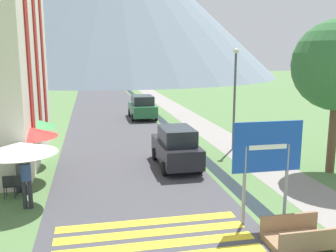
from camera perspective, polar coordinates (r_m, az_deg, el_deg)
The scene contains 19 objects.
ground_plane at distance 27.00m, azimuth -2.88°, elevation 0.21°, with size 160.00×160.00×0.00m, color #517542.
road at distance 36.60m, azimuth -9.20°, elevation 2.91°, with size 6.40×60.00×0.01m.
footpath at distance 37.36m, azimuth 0.20°, elevation 3.21°, with size 2.20×60.00×0.01m.
drainage_channel at distance 36.94m, azimuth -3.45°, elevation 3.10°, with size 0.60×60.00×0.00m.
crosswalk_marking at distance 10.75m, azimuth -2.11°, elevation -16.76°, with size 5.44×2.54×0.01m.
mountain_distant at distance 89.70m, azimuth -8.23°, elevation 18.32°, with size 72.37×72.37×33.52m.
road_sign at distance 11.35m, azimuth 14.87°, elevation -4.34°, with size 2.15×0.11×3.09m.
footbridge at distance 10.91m, azimuth 19.28°, elevation -15.66°, with size 1.70×1.10×0.65m.
parked_car_near at distance 16.76m, azimuth 1.25°, elevation -3.23°, with size 1.71×3.83×1.82m.
parked_car_far at distance 29.52m, azimuth -3.94°, elevation 2.91°, with size 1.93×4.04×1.82m.
cafe_chair_far_left at distance 16.88m, azimuth -21.11°, elevation -5.26°, with size 0.40×0.40×0.85m.
cafe_chair_near_left at distance 14.37m, azimuth -23.01°, elevation -8.18°, with size 0.40×0.40×0.85m.
cafe_chair_near_right at distance 14.26m, azimuth -21.61°, elevation -8.22°, with size 0.40×0.40×0.85m.
cafe_umbrella_front_white at distance 13.19m, azimuth -21.64°, elevation -3.10°, with size 2.42×2.42×2.16m.
cafe_umbrella_middle_red at distance 15.73m, azimuth -20.83°, elevation -0.80°, with size 2.44×2.44×2.22m.
cafe_umbrella_rear_green at distance 17.94m, azimuth -20.50°, elevation 0.52°, with size 2.42×2.42×2.22m.
person_standing_terrace at distance 13.08m, azimuth -20.79°, elevation -7.55°, with size 0.32×0.32×1.74m.
person_seated_far at distance 14.72m, azimuth -21.52°, elevation -6.86°, with size 0.32×0.32×1.26m.
streetlamp at distance 19.87m, azimuth 10.14°, elevation 5.34°, with size 0.28×0.28×5.29m.
Camera 1 is at (-4.07, -6.22, 4.99)m, focal length 40.00 mm.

